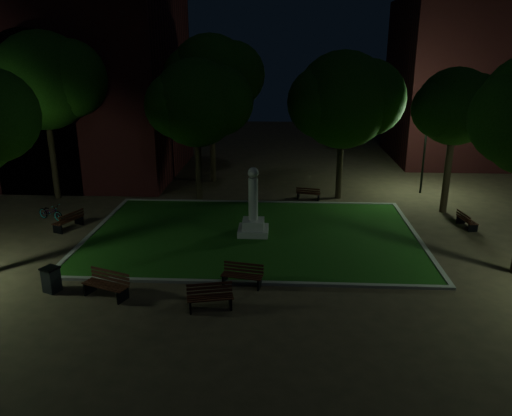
{
  "coord_description": "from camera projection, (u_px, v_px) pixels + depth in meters",
  "views": [
    {
      "loc": [
        1.34,
        -19.9,
        8.42
      ],
      "look_at": [
        0.18,
        1.0,
        1.68
      ],
      "focal_mm": 35.0,
      "sensor_mm": 36.0,
      "label": 1
    }
  ],
  "objects": [
    {
      "name": "bench_near_right",
      "position": [
        242.0,
        276.0,
        18.4
      ],
      "size": [
        1.59,
        0.81,
        0.83
      ],
      "rotation": [
        0.0,
        0.0,
        -0.19
      ],
      "color": "black",
      "rests_on": "ground"
    },
    {
      "name": "tree_north_er",
      "position": [
        345.0,
        100.0,
        27.55
      ],
      "size": [
        6.59,
        5.38,
        8.35
      ],
      "color": "#2E2315",
      "rests_on": "ground"
    },
    {
      "name": "bench_west_near",
      "position": [
        107.0,
        285.0,
        17.58
      ],
      "size": [
        1.78,
        1.16,
        0.92
      ],
      "rotation": [
        0.0,
        0.0,
        -0.38
      ],
      "color": "black",
      "rests_on": "ground"
    },
    {
      "name": "bicycle",
      "position": [
        51.0,
        212.0,
        25.45
      ],
      "size": [
        1.7,
        1.15,
        0.84
      ],
      "primitive_type": "imported",
      "rotation": [
        0.0,
        0.0,
        1.17
      ],
      "color": "black",
      "rests_on": "ground"
    },
    {
      "name": "bench_left_side",
      "position": [
        69.0,
        221.0,
        24.16
      ],
      "size": [
        1.1,
        1.69,
        0.88
      ],
      "rotation": [
        0.0,
        0.0,
        -1.95
      ],
      "color": "black",
      "rests_on": "ground"
    },
    {
      "name": "lamppost_nw",
      "position": [
        60.0,
        139.0,
        31.78
      ],
      "size": [
        1.18,
        0.28,
        4.05
      ],
      "color": "black",
      "rests_on": "ground"
    },
    {
      "name": "lawn_kerb",
      "position": [
        253.0,
        234.0,
        23.44
      ],
      "size": [
        15.4,
        10.4,
        0.12
      ],
      "color": "slate",
      "rests_on": "ground"
    },
    {
      "name": "building_main",
      "position": [
        27.0,
        64.0,
        33.24
      ],
      "size": [
        20.0,
        12.0,
        15.0
      ],
      "color": "#491717",
      "rests_on": "ground"
    },
    {
      "name": "monument",
      "position": [
        253.0,
        216.0,
        23.17
      ],
      "size": [
        1.4,
        1.4,
        3.2
      ],
      "color": "#9A978F",
      "rests_on": "lawn"
    },
    {
      "name": "ground",
      "position": [
        250.0,
        252.0,
        21.56
      ],
      "size": [
        80.0,
        80.0,
        0.0
      ],
      "primitive_type": "plane",
      "color": "#463826"
    },
    {
      "name": "bench_near_left",
      "position": [
        210.0,
        297.0,
        16.78
      ],
      "size": [
        1.63,
        0.87,
        0.85
      ],
      "rotation": [
        0.0,
        0.0,
        0.23
      ],
      "color": "black",
      "rests_on": "ground"
    },
    {
      "name": "tree_far_north",
      "position": [
        213.0,
        76.0,
        30.96
      ],
      "size": [
        6.34,
        5.18,
        9.31
      ],
      "color": "#2E2315",
      "rests_on": "ground"
    },
    {
      "name": "tree_nw",
      "position": [
        45.0,
        81.0,
        27.23
      ],
      "size": [
        6.57,
        5.36,
        9.38
      ],
      "color": "#2E2315",
      "rests_on": "ground"
    },
    {
      "name": "lamppost_ne",
      "position": [
        425.0,
        143.0,
        29.39
      ],
      "size": [
        1.18,
        0.28,
        4.33
      ],
      "color": "black",
      "rests_on": "ground"
    },
    {
      "name": "tree_ne",
      "position": [
        457.0,
        107.0,
        25.1
      ],
      "size": [
        4.79,
        3.91,
        7.55
      ],
      "color": "#2E2315",
      "rests_on": "ground"
    },
    {
      "name": "bench_right_side",
      "position": [
        466.0,
        221.0,
        24.36
      ],
      "size": [
        0.67,
        1.43,
        0.75
      ],
      "rotation": [
        0.0,
        0.0,
        1.72
      ],
      "color": "black",
      "rests_on": "ground"
    },
    {
      "name": "trash_bin",
      "position": [
        51.0,
        279.0,
        17.94
      ],
      "size": [
        0.72,
        0.72,
        0.93
      ],
      "color": "black",
      "rests_on": "ground"
    },
    {
      "name": "lawn",
      "position": [
        253.0,
        235.0,
        23.45
      ],
      "size": [
        15.0,
        10.0,
        0.08
      ],
      "primitive_type": "cube",
      "color": "#1A4A11",
      "rests_on": "ground"
    },
    {
      "name": "tree_north_wl",
      "position": [
        198.0,
        103.0,
        27.16
      ],
      "size": [
        5.9,
        4.81,
        7.96
      ],
      "color": "#2E2315",
      "rests_on": "ground"
    },
    {
      "name": "building_far",
      "position": [
        504.0,
        81.0,
        37.78
      ],
      "size": [
        16.0,
        10.0,
        12.0
      ],
      "primitive_type": "cube",
      "color": "#491717",
      "rests_on": "ground"
    },
    {
      "name": "bench_far_side",
      "position": [
        308.0,
        194.0,
        28.85
      ],
      "size": [
        1.44,
        0.77,
        0.75
      ],
      "rotation": [
        0.0,
        0.0,
        2.92
      ],
      "color": "black",
      "rests_on": "ground"
    }
  ]
}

